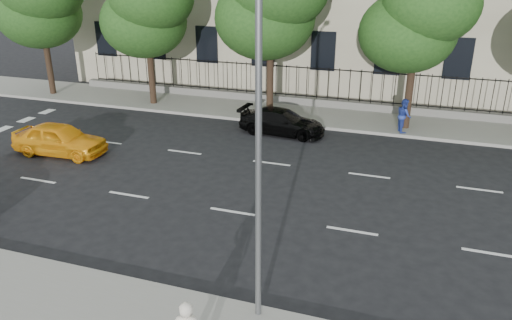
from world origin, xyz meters
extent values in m
plane|color=black|center=(0.00, 0.00, 0.00)|extent=(120.00, 120.00, 0.00)
cube|color=gray|center=(0.00, 14.00, 0.07)|extent=(60.00, 4.00, 0.15)
cube|color=slate|center=(0.00, 15.70, 0.35)|extent=(30.00, 0.50, 0.40)
cube|color=black|center=(0.00, 15.70, 0.65)|extent=(28.80, 0.05, 0.05)
cube|color=black|center=(0.00, 15.70, 2.25)|extent=(28.80, 0.05, 0.05)
cylinder|color=slate|center=(2.50, -2.30, 4.15)|extent=(0.14, 0.14, 8.00)
cylinder|color=#382619|center=(-16.00, 13.20, 1.72)|extent=(0.36, 0.36, 3.15)
ellipsoid|color=#1F4717|center=(-16.40, 13.50, 4.86)|extent=(4.94, 4.94, 4.06)
cylinder|color=#382619|center=(-9.00, 13.20, 1.64)|extent=(0.36, 0.36, 2.97)
ellipsoid|color=#1F4717|center=(-9.40, 13.50, 4.62)|extent=(4.75, 4.75, 3.90)
cylinder|color=#382619|center=(-2.00, 13.20, 1.81)|extent=(0.36, 0.36, 3.32)
ellipsoid|color=#1F4717|center=(-2.40, 13.50, 5.09)|extent=(5.13, 5.13, 4.21)
cylinder|color=#382619|center=(5.00, 13.20, 1.69)|extent=(0.36, 0.36, 3.08)
ellipsoid|color=#1F4717|center=(4.60, 13.50, 4.67)|extent=(4.56, 4.56, 3.74)
ellipsoid|color=#1F4717|center=(5.50, 13.00, 5.99)|extent=(4.32, 4.32, 3.55)
imported|color=#FFA714|center=(-8.95, 5.09, 0.69)|extent=(4.13, 1.82, 1.38)
imported|color=black|center=(-0.63, 10.75, 0.60)|extent=(4.27, 1.98, 1.21)
imported|color=#283C99|center=(4.91, 12.47, 0.96)|extent=(0.84, 0.95, 1.62)
camera|label=1|loc=(5.49, -11.34, 7.92)|focal=35.00mm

